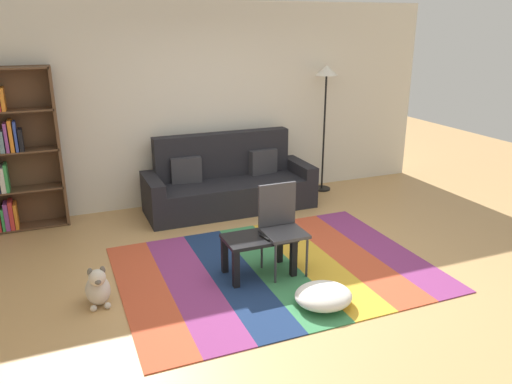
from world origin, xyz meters
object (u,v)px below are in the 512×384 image
pouf (323,296)px  folding_chair (281,221)px  standing_lamp (326,87)px  coffee_table (259,244)px  dog (98,288)px  bookshelf (10,153)px  couch (228,184)px  tv_remote (266,237)px

pouf → folding_chair: size_ratio=0.58×
standing_lamp → folding_chair: size_ratio=2.05×
coffee_table → dog: coffee_table is taller
bookshelf → folding_chair: (2.50, -2.22, -0.42)m
bookshelf → couch: bearing=-6.2°
standing_lamp → folding_chair: (-1.70, -2.15, -1.01)m
bookshelf → tv_remote: bookshelf is taller
folding_chair → tv_remote: bearing=-117.3°
bookshelf → coffee_table: size_ratio=2.83×
bookshelf → folding_chair: bookshelf is taller
couch → coffee_table: size_ratio=3.29×
couch → standing_lamp: size_ratio=1.22×
couch → standing_lamp: standing_lamp is taller
pouf → bookshelf: bearing=130.3°
couch → coffee_table: 1.99m
bookshelf → tv_remote: 3.30m
tv_remote → standing_lamp: bearing=37.7°
pouf → dog: (-1.86, 0.80, 0.06)m
dog → folding_chair: bearing=-0.2°
bookshelf → pouf: bookshelf is taller
folding_chair → couch: bearing=124.2°
standing_lamp → folding_chair: standing_lamp is taller
dog → standing_lamp: standing_lamp is taller
dog → folding_chair: (1.80, -0.01, 0.37)m
couch → dog: size_ratio=5.69×
tv_remote → pouf: bearing=-81.1°
coffee_table → tv_remote: size_ratio=4.58×
coffee_table → folding_chair: 0.32m
coffee_table → standing_lamp: bearing=48.2°
coffee_table → pouf: 0.86m
couch → bookshelf: 2.71m
pouf → folding_chair: (-0.06, 0.79, 0.43)m
pouf → folding_chair: bearing=94.2°
pouf → tv_remote: size_ratio=3.48×
pouf → standing_lamp: size_ratio=0.28×
pouf → couch: bearing=88.7°
folding_chair → dog: bearing=-142.5°
bookshelf → pouf: size_ratio=3.73×
couch → tv_remote: 2.06m
pouf → standing_lamp: standing_lamp is taller
coffee_table → dog: bearing=179.0°
couch → coffee_table: couch is taller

